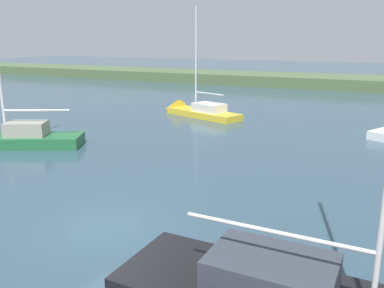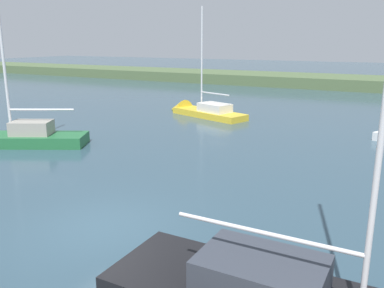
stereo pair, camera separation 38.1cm
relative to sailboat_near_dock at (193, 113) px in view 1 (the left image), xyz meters
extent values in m
plane|color=#2D4756|center=(-5.87, 17.17, -0.17)|extent=(200.00, 200.00, 0.00)
cube|color=#4C603D|center=(-5.87, -23.25, -0.17)|extent=(180.00, 8.00, 2.40)
cube|color=#333842|center=(-11.04, 18.78, 0.73)|extent=(2.32, 1.56, 0.66)
cylinder|color=silver|center=(-11.04, 18.78, 1.57)|extent=(3.48, 0.09, 0.08)
cube|color=#236638|center=(3.89, 11.89, -0.07)|extent=(6.55, 4.60, 0.92)
cube|color=gray|center=(3.35, 11.61, 0.73)|extent=(2.27, 1.98, 0.68)
cylinder|color=silver|center=(2.85, 11.34, 1.64)|extent=(2.89, 1.59, 0.11)
cube|color=gold|center=(-0.97, 0.34, -0.11)|extent=(5.93, 3.45, 0.72)
cone|color=gold|center=(2.11, -0.73, -0.11)|extent=(1.99, 2.10, 1.69)
cube|color=silver|center=(-1.49, 0.51, 0.54)|extent=(2.47, 1.96, 0.57)
cylinder|color=silver|center=(-0.28, 0.09, 3.70)|extent=(0.11, 0.11, 6.90)
cylinder|color=silver|center=(-1.49, 0.51, 1.49)|extent=(2.46, 0.92, 0.09)
camera|label=1|loc=(-12.76, 25.49, 4.93)|focal=38.19mm
camera|label=2|loc=(-13.10, 25.32, 4.93)|focal=38.19mm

